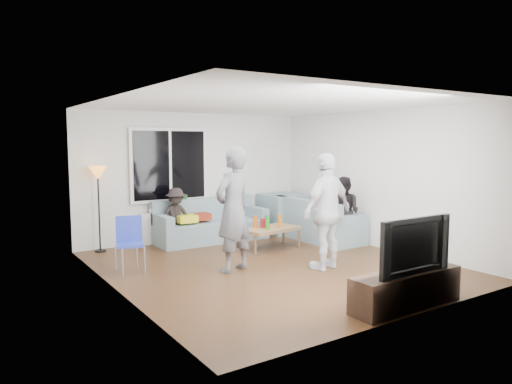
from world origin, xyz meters
TOP-DOWN VIEW (x-y plane):
  - floor at (0.00, 0.00)m, footprint 5.00×5.50m
  - ceiling at (0.00, 0.00)m, footprint 5.00×5.50m
  - wall_back at (0.00, 2.77)m, footprint 5.00×0.04m
  - wall_front at (0.00, -2.77)m, footprint 5.00×0.04m
  - wall_left at (-2.52, 0.00)m, footprint 0.04×5.50m
  - wall_right at (2.52, 0.00)m, footprint 0.04×5.50m
  - window_frame at (-0.60, 2.69)m, footprint 1.62×0.06m
  - window_glass at (-0.60, 2.65)m, footprint 1.50×0.02m
  - window_mullion at (-0.60, 2.64)m, footprint 0.05×0.03m
  - radiator at (-0.60, 2.65)m, footprint 1.30×0.12m
  - potted_plant at (-0.33, 2.62)m, footprint 0.19×0.16m
  - vase at (-1.00, 2.62)m, footprint 0.18×0.18m
  - sofa_back_section at (0.11, 2.27)m, footprint 2.30×0.85m
  - sofa_right_section at (2.02, 1.18)m, footprint 2.00×0.85m
  - sofa_corner at (1.90, 2.27)m, footprint 0.85×0.85m
  - cushion_yellow at (-0.45, 2.25)m, footprint 0.39×0.33m
  - cushion_red at (-0.09, 2.33)m, footprint 0.39×0.33m
  - coffee_table at (0.71, 1.05)m, footprint 1.18×0.77m
  - pitcher at (0.64, 1.13)m, footprint 0.17×0.17m
  - side_chair at (-2.05, 0.87)m, footprint 0.50×0.50m
  - floor_lamp at (-2.05, 2.54)m, footprint 0.32×0.32m
  - player_left at (-0.67, 0.07)m, footprint 0.81×0.65m
  - player_right at (0.64, -0.62)m, footprint 1.14×0.64m
  - spectator_right at (2.02, 0.43)m, footprint 0.60×0.72m
  - spectator_back at (-0.65, 2.30)m, footprint 0.74×0.45m
  - tv_console at (0.25, -2.50)m, footprint 1.60×0.40m
  - television at (0.25, -2.50)m, footprint 1.18×0.15m
  - bottle_d at (0.89, 0.98)m, footprint 0.07×0.07m
  - bottle_b at (0.57, 0.93)m, footprint 0.08×0.08m
  - bottle_c at (0.73, 1.19)m, footprint 0.07×0.07m
  - bottle_a at (0.46, 1.17)m, footprint 0.07×0.07m

SIDE VIEW (x-z plane):
  - floor at x=0.00m, z-range -0.04..0.00m
  - coffee_table at x=0.71m, z-range 0.00..0.40m
  - tv_console at x=0.25m, z-range 0.00..0.44m
  - radiator at x=-0.60m, z-range 0.00..0.62m
  - sofa_back_section at x=0.11m, z-range 0.00..0.85m
  - sofa_right_section at x=2.02m, z-range 0.00..0.85m
  - sofa_corner at x=1.90m, z-range 0.00..0.85m
  - side_chair at x=-2.05m, z-range 0.00..0.86m
  - pitcher at x=0.64m, z-range 0.40..0.57m
  - bottle_c at x=0.73m, z-range 0.40..0.62m
  - cushion_yellow at x=-0.45m, z-range 0.44..0.58m
  - cushion_red at x=-0.09m, z-range 0.45..0.57m
  - bottle_a at x=0.46m, z-range 0.40..0.63m
  - bottle_d at x=0.89m, z-range 0.40..0.64m
  - bottle_b at x=0.57m, z-range 0.40..0.66m
  - spectator_back at x=-0.65m, z-range 0.00..1.12m
  - spectator_right at x=2.02m, z-range 0.00..1.35m
  - vase at x=-1.00m, z-range 0.62..0.78m
  - floor_lamp at x=-2.05m, z-range 0.00..1.56m
  - television at x=0.25m, z-range 0.44..1.12m
  - potted_plant at x=-0.33m, z-range 0.62..0.95m
  - player_right at x=0.64m, z-range 0.00..1.84m
  - player_left at x=-0.67m, z-range 0.00..1.93m
  - wall_back at x=0.00m, z-range 0.00..2.60m
  - wall_front at x=0.00m, z-range 0.00..2.60m
  - wall_left at x=-2.52m, z-range 0.00..2.60m
  - wall_right at x=2.52m, z-range 0.00..2.60m
  - window_frame at x=-0.60m, z-range 0.81..2.29m
  - window_glass at x=-0.60m, z-range 0.88..2.23m
  - window_mullion at x=-0.60m, z-range 0.88..2.23m
  - ceiling at x=0.00m, z-range 2.60..2.64m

